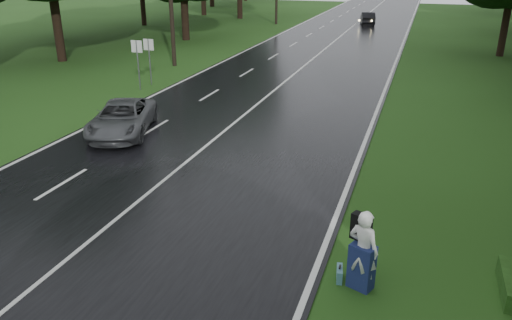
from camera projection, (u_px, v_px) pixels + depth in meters
The scene contains 15 objects.
ground at pixel (106, 229), 13.59m from camera, with size 160.00×160.00×0.00m, color #214915.
road at pixel (292, 76), 31.19m from camera, with size 12.00×140.00×0.04m, color black.
lane_center at pixel (292, 76), 31.19m from camera, with size 0.12×140.00×0.01m, color silver.
grey_car at pixel (122, 118), 20.69m from camera, with size 2.17×4.71×1.31m, color #494B4E.
far_car at pixel (368, 18), 55.42m from camera, with size 1.40×4.00×1.32m, color black.
hitchhiker at pixel (363, 252), 10.88m from camera, with size 0.81×0.79×1.90m.
suitcase at pixel (339, 274), 11.38m from camera, with size 0.13×0.44×0.31m, color teal.
utility_pole_mid at pixel (175, 66), 34.36m from camera, with size 1.80×0.28×10.06m, color black, non-canonical shape.
utility_pole_far at pixel (276, 24), 56.21m from camera, with size 1.80×0.28×9.25m, color black, non-canonical shape.
road_sign_a at pixel (140, 90), 28.04m from camera, with size 0.65×0.10×2.71m, color white, non-canonical shape.
road_sign_b at pixel (152, 85), 29.15m from camera, with size 0.63×0.10×2.61m, color white, non-canonical shape.
tree_left_d at pixel (62, 61), 35.92m from camera, with size 10.44×10.44×16.32m, color black, non-canonical shape.
tree_left_e at pixel (186, 40), 45.28m from camera, with size 8.16×8.16×12.75m, color black, non-canonical shape.
tree_left_f at pixel (240, 18), 61.48m from camera, with size 10.85×10.85×16.96m, color black, non-canonical shape.
tree_right_e at pixel (499, 56), 37.75m from camera, with size 8.37×8.37×13.08m, color black, non-canonical shape.
Camera 1 is at (7.61, -10.03, 6.80)m, focal length 35.23 mm.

